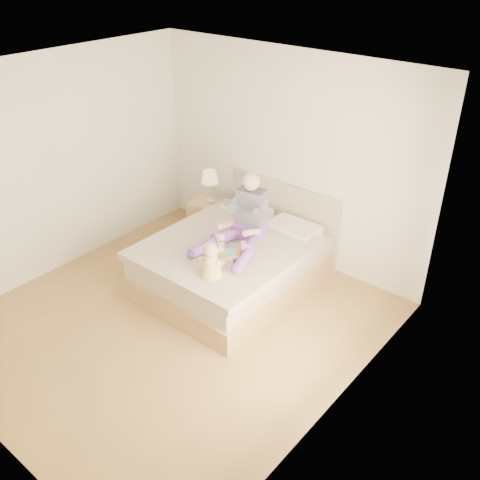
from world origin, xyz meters
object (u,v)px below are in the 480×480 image
Objects in this scene: baby at (211,262)px; bed at (236,260)px; adult at (244,222)px; tray at (227,254)px; nightstand at (209,220)px.

bed is at bearing 93.51° from baby.
baby is (0.20, -0.80, -0.09)m from adult.
baby is (0.13, -0.41, 0.13)m from tray.
baby is (0.30, -0.76, 0.45)m from bed.
tray is (0.07, -0.39, -0.22)m from adult.
adult is 2.69× the size of baby.
nightstand is 1.94m from baby.
nightstand is 1.55m from tray.
adult is (1.10, -0.56, 0.57)m from nightstand.
adult is at bearing 20.15° from bed.
tray reaches higher than nightstand.
tray is (0.17, -0.35, 0.32)m from bed.
adult is 0.45m from tray.
bed is at bearing -168.24° from adult.
baby reaches higher than bed.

